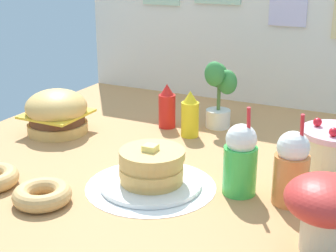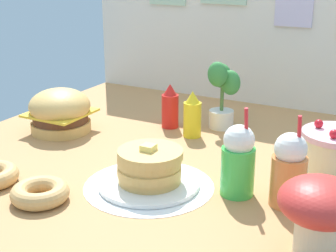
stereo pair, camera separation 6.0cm
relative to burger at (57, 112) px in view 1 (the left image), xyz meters
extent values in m
cube|color=#B27F4C|center=(0.61, -0.22, -0.11)|extent=(1.93, 2.19, 0.02)
cube|color=silver|center=(0.61, 0.87, 0.35)|extent=(1.93, 0.03, 0.89)
cube|color=silver|center=(0.82, 0.85, 0.44)|extent=(0.19, 0.01, 0.22)
cylinder|color=white|center=(0.65, -0.31, -0.09)|extent=(0.46, 0.46, 0.00)
cylinder|color=#DBA859|center=(0.00, 0.00, -0.07)|extent=(0.27, 0.27, 0.05)
cylinder|color=#59331E|center=(0.00, 0.00, -0.03)|extent=(0.25, 0.25, 0.04)
cube|color=yellow|center=(0.00, 0.00, -0.01)|extent=(0.26, 0.26, 0.01)
ellipsoid|color=#E5B260|center=(0.00, 0.00, 0.03)|extent=(0.28, 0.28, 0.16)
cylinder|color=white|center=(0.65, -0.31, -0.08)|extent=(0.36, 0.36, 0.02)
cylinder|color=#E0AD5B|center=(0.65, -0.31, -0.06)|extent=(0.22, 0.22, 0.03)
cylinder|color=#E0AD5B|center=(0.66, -0.31, -0.03)|extent=(0.23, 0.23, 0.03)
cylinder|color=#E0AD5B|center=(0.65, -0.30, 0.00)|extent=(0.22, 0.22, 0.03)
cylinder|color=#E0AD5B|center=(0.66, -0.30, 0.03)|extent=(0.23, 0.23, 0.03)
cube|color=#F7E072|center=(0.65, -0.31, 0.05)|extent=(0.05, 0.05, 0.02)
cylinder|color=beige|center=(1.20, 0.13, -0.03)|extent=(0.25, 0.25, 0.14)
sphere|color=red|center=(1.13, 0.15, 0.08)|extent=(0.03, 0.03, 0.03)
sphere|color=red|center=(1.20, 0.06, 0.08)|extent=(0.03, 0.03, 0.03)
cylinder|color=red|center=(0.42, 0.29, -0.02)|extent=(0.08, 0.08, 0.16)
cone|color=red|center=(0.42, 0.29, 0.09)|extent=(0.06, 0.06, 0.05)
cylinder|color=yellow|center=(0.56, 0.23, -0.02)|extent=(0.08, 0.08, 0.16)
cone|color=yellow|center=(0.56, 0.23, 0.09)|extent=(0.06, 0.06, 0.05)
cylinder|color=green|center=(0.95, -0.22, -0.01)|extent=(0.12, 0.12, 0.17)
sphere|color=white|center=(0.95, -0.22, 0.10)|extent=(0.11, 0.11, 0.11)
cylinder|color=red|center=(0.97, -0.22, 0.14)|extent=(0.01, 0.04, 0.17)
cylinder|color=orange|center=(1.12, -0.21, -0.01)|extent=(0.12, 0.12, 0.17)
sphere|color=white|center=(1.12, -0.21, 0.10)|extent=(0.11, 0.11, 0.11)
cylinder|color=red|center=(1.14, -0.21, 0.14)|extent=(0.01, 0.04, 0.17)
torus|color=tan|center=(0.39, -0.58, -0.07)|extent=(0.20, 0.20, 0.06)
torus|color=#F2E5C6|center=(0.39, -0.58, -0.06)|extent=(0.19, 0.19, 0.05)
cylinder|color=white|center=(0.63, 0.40, -0.05)|extent=(0.12, 0.12, 0.08)
cylinder|color=#4C7238|center=(0.63, 0.40, 0.06)|extent=(0.02, 0.02, 0.15)
ellipsoid|color=#38843D|center=(0.67, 0.41, 0.13)|extent=(0.09, 0.06, 0.12)
ellipsoid|color=#38843D|center=(0.61, 0.43, 0.15)|extent=(0.09, 0.06, 0.12)
ellipsoid|color=#38843D|center=(0.62, 0.36, 0.17)|extent=(0.09, 0.06, 0.12)
cylinder|color=beige|center=(1.27, -0.45, -0.04)|extent=(0.13, 0.13, 0.11)
ellipsoid|color=red|center=(1.27, -0.45, 0.06)|extent=(0.23, 0.23, 0.13)
camera|label=1|loc=(1.42, -1.73, 0.69)|focal=53.90mm
camera|label=2|loc=(1.48, -1.70, 0.69)|focal=53.90mm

